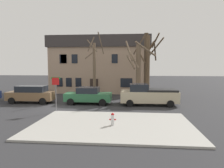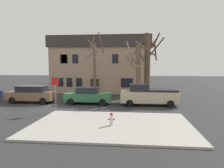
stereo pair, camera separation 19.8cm
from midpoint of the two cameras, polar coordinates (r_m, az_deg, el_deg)
ground_plane at (r=20.10m, az=-15.10°, el=-6.23°), size 120.00×120.00×0.00m
sidewalk_slab at (r=13.70m, az=-0.28°, el=-11.16°), size 10.28×6.80×0.12m
building_main at (r=31.43m, az=-3.22°, el=5.43°), size 14.32×7.40×8.00m
tree_bare_near at (r=24.87m, az=-5.12°, el=4.62°), size 2.31×2.30×7.70m
tree_bare_mid at (r=23.54m, az=6.84°, el=4.09°), size 3.43×2.72×6.75m
tree_bare_far at (r=24.71m, az=9.19°, el=5.49°), size 2.86×2.84×7.65m
tree_bare_end at (r=24.60m, az=9.72°, el=5.26°), size 2.98×2.96×7.57m
car_brown_wagon at (r=23.20m, az=-21.63°, el=-2.59°), size 4.80×1.95×1.79m
car_green_sedan at (r=21.16m, az=-6.82°, el=-3.19°), size 4.66×2.09×1.69m
pickup_truck_beige at (r=20.60m, az=9.76°, el=-3.00°), size 5.56×2.28×2.09m
fire_hydrant at (r=13.27m, az=-0.25°, el=-9.58°), size 0.42×0.22×0.80m
street_sign_pole at (r=17.68m, az=-15.58°, el=-1.04°), size 0.76×0.07×2.95m
bicycle_leaning at (r=25.98m, az=-17.75°, el=-2.92°), size 1.75×0.21×1.03m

